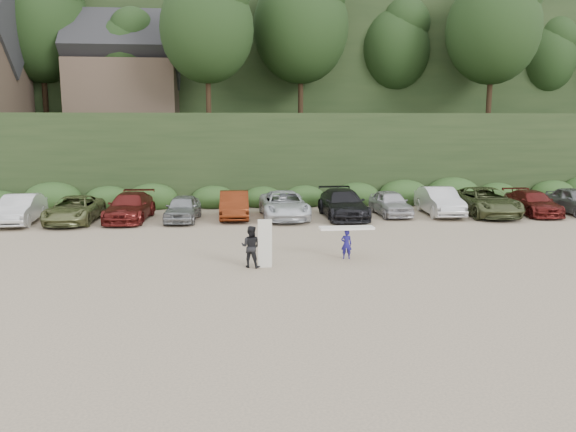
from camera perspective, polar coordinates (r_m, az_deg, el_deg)
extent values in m
plane|color=tan|center=(22.56, 4.64, -4.46)|extent=(120.00, 120.00, 0.00)
cube|color=black|center=(43.76, -0.60, 6.37)|extent=(80.00, 14.00, 6.00)
cube|color=black|center=(61.69, -2.20, 11.95)|extent=(90.00, 30.00, 16.00)
ellipsoid|color=black|center=(44.04, -0.62, 16.82)|extent=(66.00, 12.00, 10.00)
cube|color=#2B491E|center=(36.50, -0.36, 1.94)|extent=(46.20, 2.00, 1.20)
cube|color=brown|center=(46.26, -16.19, 12.37)|extent=(8.00, 6.00, 4.00)
imported|color=silver|center=(33.51, -25.55, 0.63)|extent=(1.91, 4.85, 1.57)
imported|color=#62693C|center=(32.71, -20.90, 0.61)|extent=(2.50, 5.20, 1.43)
imported|color=#5A1614|center=(32.43, -15.77, 0.89)|extent=(2.46, 5.36, 1.52)
imported|color=gray|center=(31.61, -10.63, 0.79)|extent=(2.04, 4.32, 1.43)
imported|color=#60230E|center=(32.14, -5.48, 1.14)|extent=(1.67, 4.64, 1.52)
imported|color=silver|center=(31.95, -0.40, 1.14)|extent=(2.65, 5.56, 1.53)
imported|color=black|center=(32.20, 5.60, 1.23)|extent=(2.34, 5.57, 1.61)
imported|color=#B6B5BB|center=(33.47, 10.35, 1.31)|extent=(1.88, 4.35, 1.46)
imported|color=silver|center=(34.26, 15.11, 1.46)|extent=(1.96, 5.02, 1.63)
imported|color=#4B5330|center=(34.98, 19.41, 1.40)|extent=(2.81, 5.87, 1.61)
imported|color=#551513|center=(36.28, 23.59, 1.23)|extent=(2.06, 4.82, 1.39)
imported|color=slate|center=(37.59, 27.23, 1.38)|extent=(1.89, 4.64, 1.57)
imported|color=navy|center=(22.66, 5.95, -2.87)|extent=(0.47, 0.34, 1.19)
cube|color=white|center=(22.52, 5.98, -1.21)|extent=(2.18, 0.62, 0.09)
imported|color=black|center=(21.25, -3.79, -3.12)|extent=(0.94, 0.84, 1.59)
cube|color=silver|center=(21.04, -2.36, -2.83)|extent=(0.53, 0.28, 1.88)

